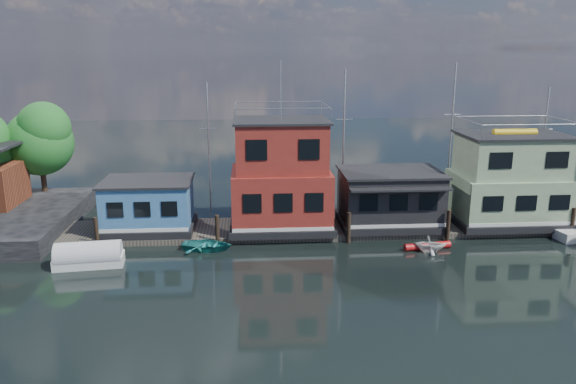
{
  "coord_description": "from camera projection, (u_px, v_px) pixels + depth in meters",
  "views": [
    {
      "loc": [
        -10.75,
        -27.16,
        13.06
      ],
      "look_at": [
        -7.99,
        12.0,
        3.0
      ],
      "focal_mm": 35.0,
      "sensor_mm": 36.0,
      "label": 1
    }
  ],
  "objects": [
    {
      "name": "pilings",
      "position": [
        401.0,
        227.0,
        38.81
      ],
      "size": [
        42.28,
        0.28,
        2.2
      ],
      "color": "#2D2116",
      "rests_on": "ground"
    },
    {
      "name": "dinghy_white",
      "position": [
        430.0,
        244.0,
        37.01
      ],
      "size": [
        2.42,
        2.19,
        1.11
      ],
      "primitive_type": "imported",
      "rotation": [
        0.0,
        0.0,
        1.37
      ],
      "color": "white",
      "rests_on": "ground"
    },
    {
      "name": "background_masts",
      "position": [
        436.0,
        142.0,
        46.56
      ],
      "size": [
        36.4,
        0.16,
        12.0
      ],
      "color": "silver",
      "rests_on": "ground"
    },
    {
      "name": "ground",
      "position": [
        451.0,
        298.0,
        30.22
      ],
      "size": [
        160.0,
        160.0,
        0.0
      ],
      "primitive_type": "plane",
      "color": "black",
      "rests_on": "ground"
    },
    {
      "name": "houseboat_red",
      "position": [
        281.0,
        177.0,
        40.21
      ],
      "size": [
        7.4,
        5.9,
        11.86
      ],
      "color": "black",
      "rests_on": "dock"
    },
    {
      "name": "tarp_runabout",
      "position": [
        89.0,
        256.0,
        34.57
      ],
      "size": [
        4.28,
        2.1,
        1.67
      ],
      "rotation": [
        0.0,
        0.0,
        0.11
      ],
      "color": "silver",
      "rests_on": "ground"
    },
    {
      "name": "dock",
      "position": [
        395.0,
        226.0,
        41.76
      ],
      "size": [
        48.0,
        5.0,
        0.4
      ],
      "primitive_type": "cube",
      "color": "#595147",
      "rests_on": "ground"
    },
    {
      "name": "houseboat_blue",
      "position": [
        148.0,
        205.0,
        40.04
      ],
      "size": [
        6.4,
        4.9,
        3.66
      ],
      "color": "black",
      "rests_on": "dock"
    },
    {
      "name": "houseboat_dark",
      "position": [
        390.0,
        198.0,
        41.16
      ],
      "size": [
        7.4,
        6.1,
        4.06
      ],
      "color": "black",
      "rests_on": "dock"
    },
    {
      "name": "houseboat_green",
      "position": [
        510.0,
        181.0,
        41.51
      ],
      "size": [
        8.4,
        5.9,
        7.03
      ],
      "color": "black",
      "rests_on": "dock"
    },
    {
      "name": "dinghy_teal",
      "position": [
        207.0,
        245.0,
        37.41
      ],
      "size": [
        3.73,
        2.95,
        0.7
      ],
      "primitive_type": "imported",
      "rotation": [
        0.0,
        0.0,
        1.4
      ],
      "color": "teal",
      "rests_on": "ground"
    },
    {
      "name": "red_kayak",
      "position": [
        427.0,
        246.0,
        37.55
      ],
      "size": [
        3.29,
        0.96,
        0.48
      ],
      "primitive_type": "cylinder",
      "rotation": [
        0.0,
        1.57,
        0.15
      ],
      "color": "red",
      "rests_on": "ground"
    }
  ]
}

